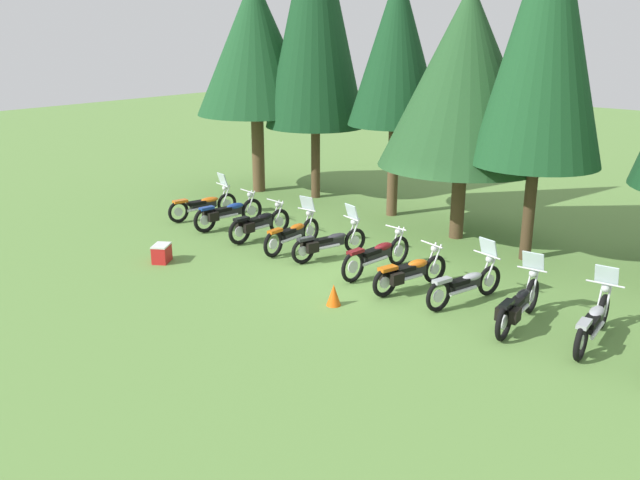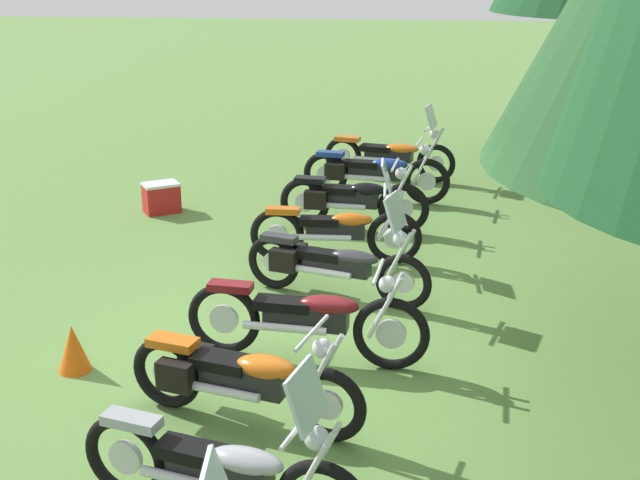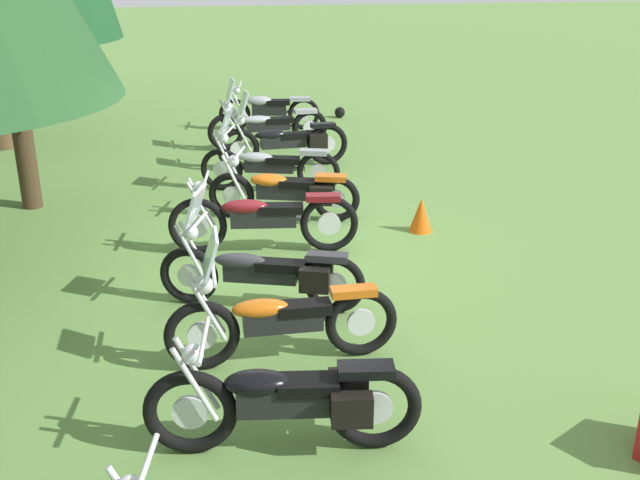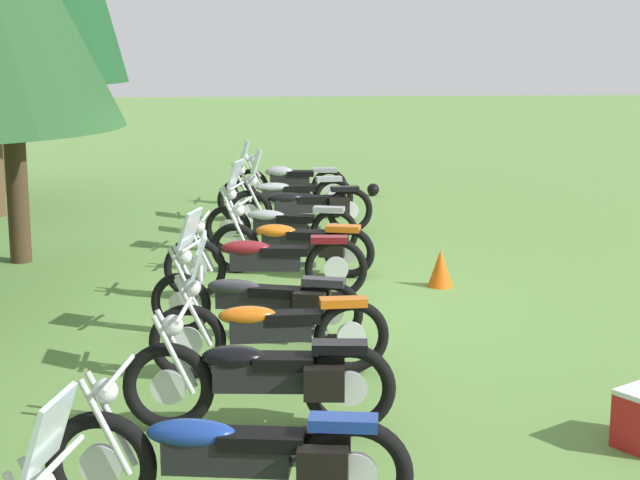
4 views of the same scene
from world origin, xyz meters
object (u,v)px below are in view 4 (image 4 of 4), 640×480
Objects in this scene: motorcycle_4 at (258,298)px; motorcycle_5 at (264,261)px; motorcycle_9 at (284,193)px; motorcycle_7 at (278,223)px; motorcycle_1 at (233,457)px; motorcycle_3 at (267,328)px; motorcycle_2 at (263,377)px; motorcycle_8 at (302,206)px; motorcycle_10 at (289,181)px; motorcycle_6 at (295,243)px; dropped_helmet at (373,190)px; traffic_cone at (440,268)px.

motorcycle_4 is 0.91× the size of motorcycle_5.
motorcycle_7 is at bearing 80.26° from motorcycle_9.
motorcycle_1 is at bearing 100.44° from motorcycle_7.
motorcycle_4 is at bearing 91.88° from motorcycle_5.
motorcycle_1 is 2.93m from motorcycle_3.
motorcycle_2 is at bearing 101.42° from motorcycle_7.
motorcycle_1 is at bearing 91.99° from motorcycle_5.
motorcycle_5 is (5.72, -0.36, 0.01)m from motorcycle_1.
motorcycle_8 is (9.66, -1.07, 0.01)m from motorcycle_1.
motorcycle_7 is at bearing 90.96° from motorcycle_10.
motorcycle_7 is at bearing -68.28° from motorcycle_6.
motorcycle_10 is at bearing -78.37° from motorcycle_4.
dropped_helmet is at bearing -87.95° from motorcycle_4.
motorcycle_7 is at bearing -87.54° from motorcycle_2.
motorcycle_4 is 7.00m from motorcycle_9.
motorcycle_3 reaches higher than motorcycle_1.
dropped_helmet is (6.61, -1.93, -0.32)m from motorcycle_6.
motorcycle_5 reaches higher than motorcycle_1.
motorcycle_2 reaches higher than motorcycle_10.
motorcycle_9 is (5.35, -0.50, -0.02)m from motorcycle_5.
motorcycle_2 is at bearing 91.90° from motorcycle_10.
motorcycle_4 is 9.15× the size of dropped_helmet.
dropped_helmet is at bearing -91.31° from motorcycle_6.
motorcycle_8 reaches higher than dropped_helmet.
motorcycle_3 reaches higher than dropped_helmet.
dropped_helmet is at bearing -118.25° from motorcycle_8.
motorcycle_2 is 8.99× the size of dropped_helmet.
motorcycle_3 reaches higher than motorcycle_10.
traffic_cone is at bearing 147.71° from motorcycle_7.
motorcycle_7 is at bearing 42.82° from traffic_cone.
motorcycle_10 is at bearing -85.39° from motorcycle_1.
motorcycle_7 is 0.94× the size of motorcycle_9.
motorcycle_8 is at bearing -94.64° from motorcycle_5.
motorcycle_8 is 4.91× the size of traffic_cone.
motorcycle_7 is 0.94× the size of motorcycle_8.
motorcycle_7 reaches higher than motorcycle_10.
motorcycle_1 is at bearing 103.23° from motorcycle_4.
motorcycle_7 is (5.36, -0.34, -0.01)m from motorcycle_3.
motorcycle_4 is 4.65× the size of traffic_cone.
motorcycle_5 is 4.01m from motorcycle_8.
motorcycle_5 is 5.10× the size of traffic_cone.
motorcycle_10 is 1.99m from dropped_helmet.
motorcycle_4 reaches higher than motorcycle_6.
motorcycle_3 is at bearing 167.10° from dropped_helmet.
motorcycle_7 is 1.45m from motorcycle_8.
motorcycle_1 is at bearing 87.24° from motorcycle_2.
traffic_cone is (2.06, -2.35, -0.20)m from motorcycle_4.
motorcycle_2 is 11.06m from motorcycle_10.
motorcycle_5 is 2.57m from motorcycle_7.
traffic_cone is at bearing -103.64° from motorcycle_1.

